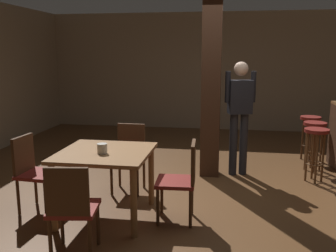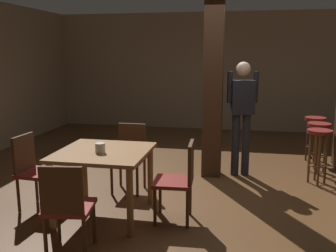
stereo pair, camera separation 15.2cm
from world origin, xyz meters
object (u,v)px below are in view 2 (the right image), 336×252
at_px(napkin_cup, 100,148).
at_px(standing_person, 242,110).
at_px(bar_stool_mid, 318,135).
at_px(bar_stool_far, 315,128).
at_px(chair_north, 130,154).
at_px(chair_east, 180,177).
at_px(bar_stool_near, 319,144).
at_px(chair_south, 67,205).
at_px(dining_table, 104,161).
at_px(chair_west, 33,168).

xyz_separation_m(napkin_cup, standing_person, (1.50, 1.89, 0.17)).
xyz_separation_m(bar_stool_mid, bar_stool_far, (0.06, 0.62, -0.01)).
relative_size(chair_north, chair_east, 1.00).
distance_m(napkin_cup, bar_stool_near, 3.13).
xyz_separation_m(chair_south, bar_stool_mid, (2.70, 3.11, 0.08)).
height_order(dining_table, bar_stool_far, dining_table).
height_order(chair_north, standing_person, standing_person).
xyz_separation_m(napkin_cup, bar_stool_mid, (2.69, 2.29, -0.25)).
bearing_deg(chair_east, chair_west, 179.92).
relative_size(chair_south, bar_stool_mid, 1.14).
relative_size(chair_east, bar_stool_far, 1.16).
distance_m(chair_south, bar_stool_mid, 4.12).
bearing_deg(bar_stool_mid, chair_west, -148.90).
distance_m(chair_east, standing_person, 1.94).
xyz_separation_m(dining_table, chair_east, (0.87, 0.03, -0.14)).
bearing_deg(chair_west, napkin_cup, -8.14).
height_order(chair_south, napkin_cup, chair_south).
bearing_deg(bar_stool_mid, standing_person, -161.25).
relative_size(standing_person, bar_stool_far, 2.24).
height_order(dining_table, bar_stool_near, bar_stool_near).
distance_m(dining_table, chair_west, 0.91).
bearing_deg(bar_stool_mid, napkin_cup, -139.54).
bearing_deg(chair_east, dining_table, -178.15).
bearing_deg(bar_stool_far, bar_stool_near, -97.39).
bearing_deg(chair_north, chair_east, -45.51).
height_order(chair_north, bar_stool_near, chair_north).
distance_m(chair_west, bar_stool_far, 4.59).
height_order(chair_north, bar_stool_far, chair_north).
height_order(chair_west, napkin_cup, chair_west).
height_order(chair_south, standing_person, standing_person).
distance_m(chair_north, bar_stool_mid, 2.97).
bearing_deg(chair_east, napkin_cup, -171.67).
relative_size(dining_table, chair_west, 1.12).
bearing_deg(chair_west, chair_north, 41.82).
height_order(napkin_cup, bar_stool_mid, napkin_cup).
distance_m(chair_west, chair_east, 1.76).
bearing_deg(chair_south, bar_stool_mid, 48.97).
distance_m(dining_table, chair_north, 0.88).
height_order(chair_south, chair_east, same).
distance_m(chair_west, bar_stool_mid, 4.19).
relative_size(dining_table, bar_stool_far, 1.30).
bearing_deg(standing_person, bar_stool_near, -8.10).
bearing_deg(chair_west, bar_stool_mid, 31.10).
height_order(chair_south, bar_stool_mid, chair_south).
distance_m(bar_stool_near, bar_stool_far, 1.19).
height_order(chair_east, napkin_cup, chair_east).
bearing_deg(chair_north, bar_stool_near, 16.75).
distance_m(dining_table, napkin_cup, 0.20).
bearing_deg(chair_south, bar_stool_near, 44.35).
xyz_separation_m(chair_west, bar_stool_mid, (3.59, 2.17, 0.08)).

